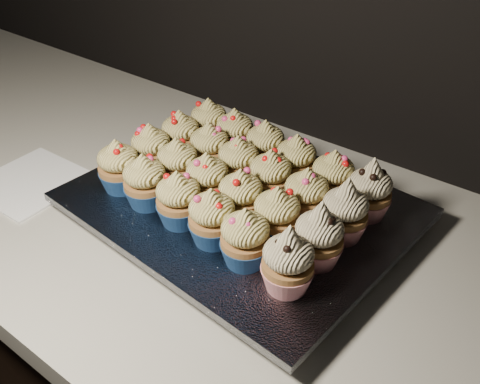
# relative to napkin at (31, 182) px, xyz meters

# --- Properties ---
(cabinet) EXTENTS (2.40, 0.60, 0.86)m
(cabinet) POSITION_rel_napkin_xyz_m (0.22, 0.12, -0.47)
(cabinet) COLOR black
(cabinet) RESTS_ON ground
(worktop) EXTENTS (2.44, 0.64, 0.04)m
(worktop) POSITION_rel_napkin_xyz_m (0.22, 0.12, -0.02)
(worktop) COLOR silver
(worktop) RESTS_ON cabinet
(napkin) EXTENTS (0.16, 0.16, 0.00)m
(napkin) POSITION_rel_napkin_xyz_m (0.00, 0.00, 0.00)
(napkin) COLOR white
(napkin) RESTS_ON worktop
(baking_tray) EXTENTS (0.45, 0.36, 0.02)m
(baking_tray) POSITION_rel_napkin_xyz_m (0.33, 0.13, 0.01)
(baking_tray) COLOR black
(baking_tray) RESTS_ON worktop
(foil_lining) EXTENTS (0.49, 0.40, 0.01)m
(foil_lining) POSITION_rel_napkin_xyz_m (0.33, 0.13, 0.03)
(foil_lining) COLOR silver
(foil_lining) RESTS_ON baking_tray
(cupcake_0) EXTENTS (0.06, 0.06, 0.08)m
(cupcake_0) POSITION_rel_napkin_xyz_m (0.17, 0.05, 0.07)
(cupcake_0) COLOR navy
(cupcake_0) RESTS_ON foil_lining
(cupcake_1) EXTENTS (0.06, 0.06, 0.08)m
(cupcake_1) POSITION_rel_napkin_xyz_m (0.23, 0.05, 0.07)
(cupcake_1) COLOR navy
(cupcake_1) RESTS_ON foil_lining
(cupcake_2) EXTENTS (0.06, 0.06, 0.08)m
(cupcake_2) POSITION_rel_napkin_xyz_m (0.30, 0.04, 0.07)
(cupcake_2) COLOR navy
(cupcake_2) RESTS_ON foil_lining
(cupcake_3) EXTENTS (0.06, 0.06, 0.08)m
(cupcake_3) POSITION_rel_napkin_xyz_m (0.36, 0.04, 0.07)
(cupcake_3) COLOR navy
(cupcake_3) RESTS_ON foil_lining
(cupcake_4) EXTENTS (0.06, 0.06, 0.08)m
(cupcake_4) POSITION_rel_napkin_xyz_m (0.42, 0.03, 0.07)
(cupcake_4) COLOR navy
(cupcake_4) RESTS_ON foil_lining
(cupcake_5) EXTENTS (0.06, 0.06, 0.10)m
(cupcake_5) POSITION_rel_napkin_xyz_m (0.48, 0.03, 0.07)
(cupcake_5) COLOR red
(cupcake_5) RESTS_ON foil_lining
(cupcake_6) EXTENTS (0.06, 0.06, 0.08)m
(cupcake_6) POSITION_rel_napkin_xyz_m (0.17, 0.11, 0.07)
(cupcake_6) COLOR navy
(cupcake_6) RESTS_ON foil_lining
(cupcake_7) EXTENTS (0.06, 0.06, 0.08)m
(cupcake_7) POSITION_rel_napkin_xyz_m (0.24, 0.11, 0.07)
(cupcake_7) COLOR navy
(cupcake_7) RESTS_ON foil_lining
(cupcake_8) EXTENTS (0.06, 0.06, 0.08)m
(cupcake_8) POSITION_rel_napkin_xyz_m (0.30, 0.10, 0.07)
(cupcake_8) COLOR navy
(cupcake_8) RESTS_ON foil_lining
(cupcake_9) EXTENTS (0.06, 0.06, 0.08)m
(cupcake_9) POSITION_rel_napkin_xyz_m (0.36, 0.10, 0.07)
(cupcake_9) COLOR navy
(cupcake_9) RESTS_ON foil_lining
(cupcake_10) EXTENTS (0.06, 0.06, 0.08)m
(cupcake_10) POSITION_rel_napkin_xyz_m (0.42, 0.09, 0.07)
(cupcake_10) COLOR navy
(cupcake_10) RESTS_ON foil_lining
(cupcake_11) EXTENTS (0.06, 0.06, 0.10)m
(cupcake_11) POSITION_rel_napkin_xyz_m (0.49, 0.09, 0.07)
(cupcake_11) COLOR red
(cupcake_11) RESTS_ON foil_lining
(cupcake_12) EXTENTS (0.06, 0.06, 0.08)m
(cupcake_12) POSITION_rel_napkin_xyz_m (0.18, 0.17, 0.07)
(cupcake_12) COLOR navy
(cupcake_12) RESTS_ON foil_lining
(cupcake_13) EXTENTS (0.06, 0.06, 0.08)m
(cupcake_13) POSITION_rel_napkin_xyz_m (0.24, 0.17, 0.07)
(cupcake_13) COLOR navy
(cupcake_13) RESTS_ON foil_lining
(cupcake_14) EXTENTS (0.06, 0.06, 0.08)m
(cupcake_14) POSITION_rel_napkin_xyz_m (0.30, 0.17, 0.07)
(cupcake_14) COLOR navy
(cupcake_14) RESTS_ON foil_lining
(cupcake_15) EXTENTS (0.06, 0.06, 0.08)m
(cupcake_15) POSITION_rel_napkin_xyz_m (0.36, 0.16, 0.07)
(cupcake_15) COLOR navy
(cupcake_15) RESTS_ON foil_lining
(cupcake_16) EXTENTS (0.06, 0.06, 0.08)m
(cupcake_16) POSITION_rel_napkin_xyz_m (0.43, 0.15, 0.07)
(cupcake_16) COLOR navy
(cupcake_16) RESTS_ON foil_lining
(cupcake_17) EXTENTS (0.06, 0.06, 0.10)m
(cupcake_17) POSITION_rel_napkin_xyz_m (0.49, 0.15, 0.07)
(cupcake_17) COLOR red
(cupcake_17) RESTS_ON foil_lining
(cupcake_18) EXTENTS (0.06, 0.06, 0.08)m
(cupcake_18) POSITION_rel_napkin_xyz_m (0.19, 0.24, 0.07)
(cupcake_18) COLOR navy
(cupcake_18) RESTS_ON foil_lining
(cupcake_19) EXTENTS (0.06, 0.06, 0.08)m
(cupcake_19) POSITION_rel_napkin_xyz_m (0.24, 0.23, 0.07)
(cupcake_19) COLOR navy
(cupcake_19) RESTS_ON foil_lining
(cupcake_20) EXTENTS (0.06, 0.06, 0.08)m
(cupcake_20) POSITION_rel_napkin_xyz_m (0.31, 0.23, 0.07)
(cupcake_20) COLOR navy
(cupcake_20) RESTS_ON foil_lining
(cupcake_21) EXTENTS (0.06, 0.06, 0.08)m
(cupcake_21) POSITION_rel_napkin_xyz_m (0.37, 0.22, 0.07)
(cupcake_21) COLOR navy
(cupcake_21) RESTS_ON foil_lining
(cupcake_22) EXTENTS (0.06, 0.06, 0.08)m
(cupcake_22) POSITION_rel_napkin_xyz_m (0.44, 0.22, 0.07)
(cupcake_22) COLOR navy
(cupcake_22) RESTS_ON foil_lining
(cupcake_23) EXTENTS (0.06, 0.06, 0.10)m
(cupcake_23) POSITION_rel_napkin_xyz_m (0.49, 0.21, 0.07)
(cupcake_23) COLOR red
(cupcake_23) RESTS_ON foil_lining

